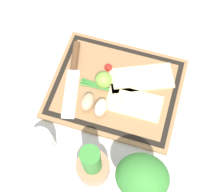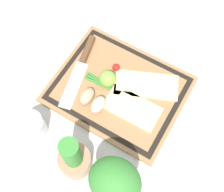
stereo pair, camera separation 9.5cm
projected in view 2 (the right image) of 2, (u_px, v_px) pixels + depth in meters
name	position (u px, v px, depth m)	size (l,w,h in m)	color
ground_plane	(118.00, 91.00, 0.99)	(6.00, 6.00, 0.00)	silver
cutting_board	(119.00, 89.00, 0.99)	(0.40, 0.33, 0.02)	#997047
pizza_slice_near	(145.00, 85.00, 0.98)	(0.22, 0.16, 0.02)	beige
pizza_slice_far	(133.00, 108.00, 0.94)	(0.17, 0.09, 0.02)	beige
knife	(83.00, 59.00, 1.01)	(0.09, 0.27, 0.02)	silver
egg_brown	(87.00, 96.00, 0.95)	(0.04, 0.06, 0.04)	tan
egg_pink	(98.00, 104.00, 0.93)	(0.04, 0.06, 0.04)	beige
lime	(107.00, 79.00, 0.96)	(0.05, 0.05, 0.05)	#7FB742
cherry_tomato_red	(116.00, 67.00, 0.99)	(0.02, 0.02, 0.02)	red
scallion_bunch	(119.00, 93.00, 0.97)	(0.24, 0.03, 0.01)	#388433
herb_pot	(74.00, 159.00, 0.84)	(0.09, 0.09, 0.19)	#AD7A5B
sauce_jar	(34.00, 126.00, 0.90)	(0.07, 0.07, 0.09)	silver
herb_glass	(115.00, 183.00, 0.76)	(0.13, 0.11, 0.20)	silver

